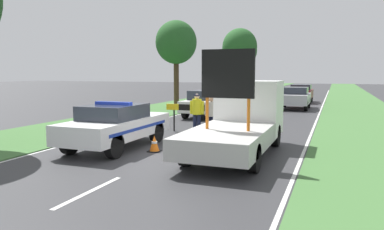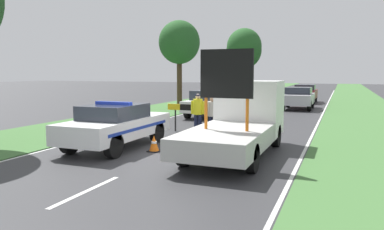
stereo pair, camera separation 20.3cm
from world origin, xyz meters
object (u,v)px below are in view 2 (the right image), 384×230
Objects in this scene: work_truck at (241,119)px; queued_car_wagon_maroon at (305,93)px; police_officer at (198,110)px; pedestrian_civilian at (212,113)px; road_barrier at (205,110)px; traffic_cone_centre_front at (119,129)px; roadside_tree_near_left at (244,47)px; queued_car_van_white at (210,103)px; traffic_cone_near_police at (154,144)px; queued_car_sedan_silver at (298,98)px; roadside_tree_mid_right at (179,43)px; police_car at (116,125)px; roadside_tree_near_right at (244,51)px.

work_truck reaches higher than queued_car_wagon_maroon.
pedestrian_civilian is at bearing 161.43° from police_officer.
traffic_cone_centre_front is (-3.05, -1.93, -0.71)m from road_barrier.
pedestrian_civilian is at bearing -78.28° from roadside_tree_near_left.
queued_car_van_white is at bearing -80.57° from roadside_tree_near_left.
traffic_cone_near_police is 16.55m from queued_car_sedan_silver.
traffic_cone_near_police is 0.13× the size of queued_car_wagon_maroon.
roadside_tree_near_left is at bearing 91.00° from roadside_tree_mid_right.
work_truck reaches higher than queued_car_van_white.
queued_car_wagon_maroon is at bearing 74.88° from traffic_cone_centre_front.
roadside_tree_mid_right is at bearing 106.41° from police_car.
queued_car_van_white is (-1.83, 5.81, -0.20)m from road_barrier.
police_car is 0.75× the size of roadside_tree_mid_right.
pedestrian_civilian is at bearing 84.09° from queued_car_wagon_maroon.
traffic_cone_centre_front is at bearing 74.88° from queued_car_wagon_maroon.
roadside_tree_near_left is 0.99m from roadside_tree_near_right.
roadside_tree_near_right reaches higher than roadside_tree_mid_right.
police_car reaches higher than traffic_cone_centre_front.
roadside_tree_mid_right reaches higher than traffic_cone_centre_front.
traffic_cone_centre_front is 0.09× the size of roadside_tree_mid_right.
queued_car_wagon_maroon is 0.63× the size of roadside_tree_mid_right.
queued_car_wagon_maroon reaches higher than road_barrier.
police_officer is 3.71m from traffic_cone_near_police.
pedestrian_civilian is (-1.84, 2.53, -0.13)m from work_truck.
roadside_tree_near_left is at bearing 94.95° from traffic_cone_centre_front.
queued_car_wagon_maroon is (4.24, 12.48, 0.01)m from queued_car_van_white.
work_truck is 3.53m from police_officer.
roadside_tree_near_right is at bearing -80.35° from queued_car_van_white.
queued_car_van_white is 13.18m from queued_car_wagon_maroon.
roadside_tree_mid_right reaches higher than traffic_cone_near_police.
queued_car_van_white is at bearing 91.70° from police_car.
roadside_tree_mid_right reaches higher than police_officer.
police_car and pedestrian_civilian have the same top height.
work_truck is 9.75m from queued_car_van_white.
police_car is 2.92× the size of pedestrian_civilian.
queued_car_sedan_silver is 1.03× the size of queued_car_wagon_maroon.
roadside_tree_near_left is (-4.01, 33.66, 4.81)m from police_car.
police_officer is (1.62, 3.54, 0.21)m from police_car.
roadside_tree_near_right reaches higher than police_officer.
pedestrian_civilian reaches higher than queued_car_wagon_maroon.
road_barrier is 31.38m from roadside_tree_near_right.
work_truck reaches higher than pedestrian_civilian.
police_officer reaches higher than queued_car_sedan_silver.
queued_car_van_white is 0.59× the size of roadside_tree_near_left.
road_barrier is 2.20× the size of pedestrian_civilian.
work_truck is at bearing -11.46° from traffic_cone_centre_front.
police_car is 0.62× the size of roadside_tree_near_right.
roadside_tree_near_right is (-2.98, 32.44, 4.92)m from traffic_cone_centre_front.
pedestrian_civilian is 0.20× the size of roadside_tree_near_left.
work_truck is at bearing -76.08° from roadside_tree_near_left.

